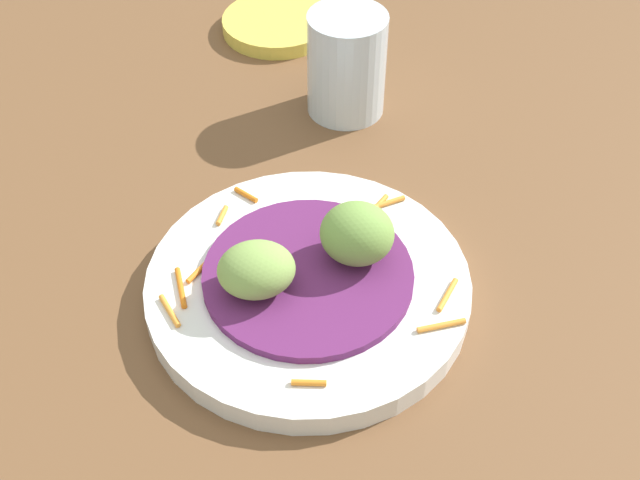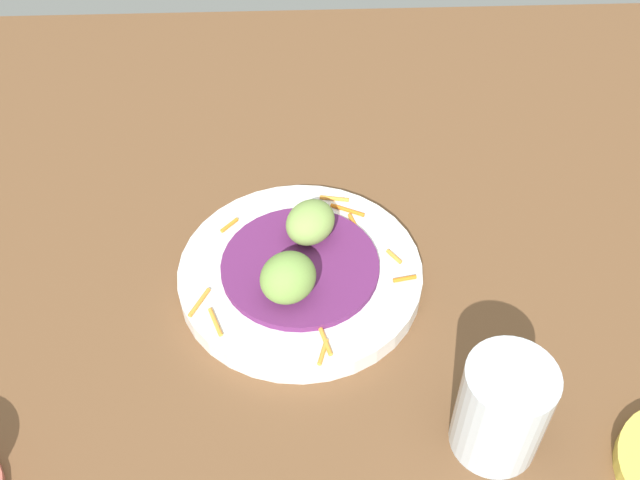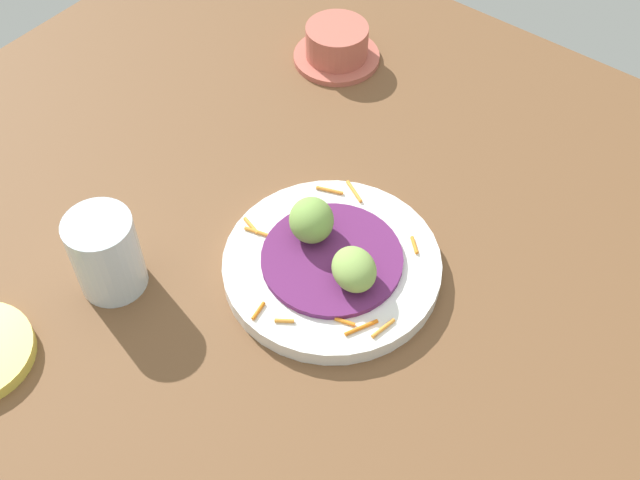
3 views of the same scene
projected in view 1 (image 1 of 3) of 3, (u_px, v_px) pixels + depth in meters
The scene contains 8 objects.
table_surface at pixel (317, 244), 63.55cm from camera, with size 110.00×110.00×2.00cm, color brown.
main_plate at pixel (308, 287), 57.77cm from camera, with size 23.29×23.29×1.92cm, color white.
cabbage_bed at pixel (308, 275), 56.84cm from camera, with size 15.05×15.05×0.67cm, color #60235B.
carrot_garnish at pixel (304, 269), 57.42cm from camera, with size 20.79×21.09×0.40cm.
guac_scoop_left at pixel (357, 234), 56.05cm from camera, with size 5.26×4.75×4.53cm, color #759E47.
guac_scoop_center at pixel (256, 270), 54.21cm from camera, with size 5.34×4.45×3.72cm, color #84A851.
side_plate_small at pixel (278, 24), 83.59cm from camera, with size 11.50×11.50×1.46cm, color #E0CC4C.
water_glass at pixel (347, 64), 71.14cm from camera, with size 7.05×7.05×9.48cm, color silver.
Camera 1 is at (-28.78, -33.75, 46.51)cm, focal length 45.03 mm.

